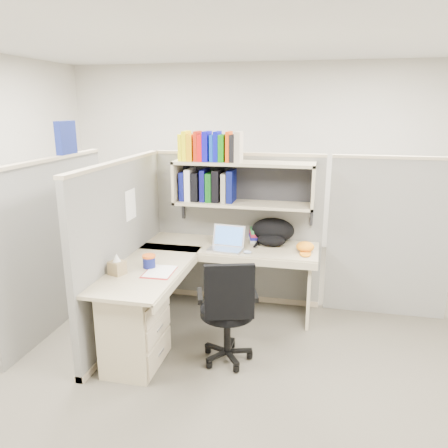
% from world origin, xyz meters
% --- Properties ---
extents(ground, '(6.00, 6.00, 0.00)m').
position_xyz_m(ground, '(0.00, 0.00, 0.00)').
color(ground, '#3B372E').
rests_on(ground, ground).
extents(room_shell, '(6.00, 6.00, 6.00)m').
position_xyz_m(room_shell, '(0.00, 0.00, 1.62)').
color(room_shell, beige).
rests_on(room_shell, ground).
extents(cubicle, '(3.79, 1.84, 1.95)m').
position_xyz_m(cubicle, '(-0.37, 0.45, 0.91)').
color(cubicle, '#5D5D58').
rests_on(cubicle, ground).
extents(desk, '(1.74, 1.75, 0.73)m').
position_xyz_m(desk, '(-0.41, -0.29, 0.44)').
color(desk, gray).
rests_on(desk, ground).
extents(laptop, '(0.35, 0.35, 0.23)m').
position_xyz_m(laptop, '(-0.02, 0.41, 0.85)').
color(laptop, '#B0B1B5').
rests_on(laptop, desk).
extents(backpack, '(0.53, 0.47, 0.26)m').
position_xyz_m(backpack, '(0.40, 0.71, 0.86)').
color(backpack, black).
rests_on(backpack, desk).
extents(orange_cap, '(0.19, 0.22, 0.10)m').
position_xyz_m(orange_cap, '(0.74, 0.54, 0.78)').
color(orange_cap, orange).
rests_on(orange_cap, desk).
extents(snack_canister, '(0.12, 0.12, 0.11)m').
position_xyz_m(snack_canister, '(-0.57, -0.19, 0.79)').
color(snack_canister, '#0F1658').
rests_on(snack_canister, desk).
extents(tissue_box, '(0.14, 0.14, 0.18)m').
position_xyz_m(tissue_box, '(-0.77, -0.40, 0.82)').
color(tissue_box, '#927C53').
rests_on(tissue_box, desk).
extents(mouse, '(0.09, 0.08, 0.03)m').
position_xyz_m(mouse, '(0.21, 0.36, 0.75)').
color(mouse, '#8FA3CA').
rests_on(mouse, desk).
extents(paper_cup, '(0.07, 0.07, 0.09)m').
position_xyz_m(paper_cup, '(-0.06, 0.69, 0.78)').
color(paper_cup, white).
rests_on(paper_cup, desk).
extents(book_stack, '(0.24, 0.29, 0.12)m').
position_xyz_m(book_stack, '(0.24, 0.81, 0.79)').
color(book_stack, gray).
rests_on(book_stack, desk).
extents(loose_paper, '(0.23, 0.30, 0.00)m').
position_xyz_m(loose_paper, '(-0.44, -0.26, 0.73)').
color(loose_paper, silver).
rests_on(loose_paper, desk).
extents(task_chair, '(0.54, 0.50, 0.94)m').
position_xyz_m(task_chair, '(0.17, -0.37, 0.33)').
color(task_chair, black).
rests_on(task_chair, ground).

